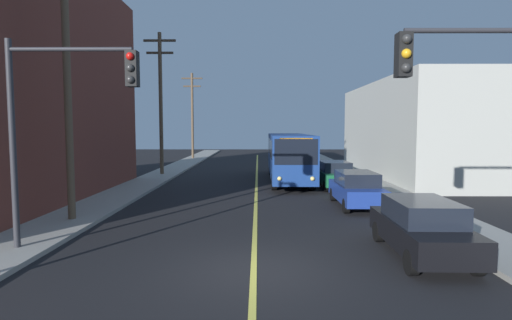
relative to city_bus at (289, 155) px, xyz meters
name	(u,v)px	position (x,y,z in m)	size (l,w,h in m)	color
ground_plane	(254,270)	(-2.20, -17.80, -1.82)	(120.00, 120.00, 0.00)	black
sidewalk_left	(111,199)	(-9.45, -7.80, -1.74)	(2.50, 90.00, 0.15)	gray
sidewalk_right	(401,200)	(5.05, -7.80, -1.74)	(2.50, 90.00, 0.15)	gray
lane_stripe_center	(256,187)	(-2.20, -2.80, -1.81)	(0.16, 60.00, 0.01)	#D8CC4C
building_right_warehouse	(450,130)	(12.29, 2.75, 1.67)	(12.00, 18.14, 6.98)	#B2B2A8
city_bus	(289,155)	(0.00, 0.00, 0.00)	(2.64, 12.17, 3.20)	navy
parked_car_black	(422,227)	(2.53, -16.62, -0.98)	(1.89, 4.44, 1.62)	black
parked_car_blue	(356,189)	(2.45, -9.25, -0.98)	(1.84, 4.41, 1.62)	navy
parked_car_green	(334,174)	(2.53, -3.32, -0.98)	(1.93, 4.45, 1.62)	#196038
utility_pole_near	(66,56)	(-9.27, -12.49, 4.50)	(2.40, 0.28, 11.30)	brown
utility_pole_mid	(161,97)	(-9.44, 2.99, 4.14)	(2.40, 0.28, 10.59)	brown
utility_pole_far	(192,112)	(-9.72, 19.48, 3.73)	(2.40, 0.28, 9.80)	brown
traffic_signal_left_corner	(64,104)	(-7.61, -16.29, 2.49)	(3.75, 0.48, 6.00)	#2D2D33
traffic_signal_right_corner	(488,99)	(3.21, -18.44, 2.49)	(3.75, 0.48, 6.00)	#2D2D33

